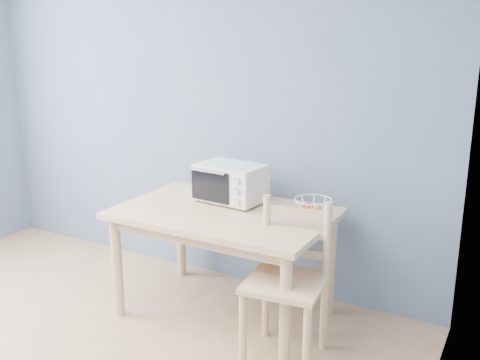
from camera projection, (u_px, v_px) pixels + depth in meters
The scene contains 4 objects.
dining_table at pixel (224, 225), 3.54m from camera, with size 1.40×0.90×0.75m.
toaster_oven at pixel (228, 182), 3.67m from camera, with size 0.48×0.36×0.27m.
fruit_basket at pixel (313, 207), 3.40m from camera, with size 0.30×0.30×0.11m.
dining_chair at pixel (288, 283), 3.12m from camera, with size 0.48×0.48×0.94m.
Camera 1 is at (2.32, -1.17, 1.84)m, focal length 40.00 mm.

